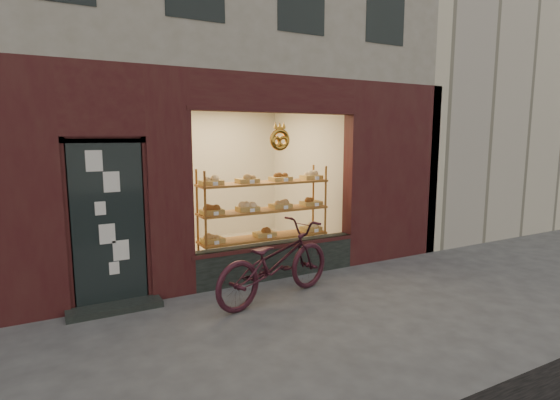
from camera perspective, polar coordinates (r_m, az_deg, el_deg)
ground at (r=5.11m, az=6.62°, el=-17.28°), size 90.00×90.00×0.00m
neighbor_right at (r=15.54m, az=25.33°, el=16.10°), size 12.00×7.00×9.00m
display_shelf at (r=7.16m, az=-2.05°, el=-2.40°), size 2.20×0.45×1.70m
bicycle at (r=5.95m, az=-0.64°, el=-8.08°), size 2.09×1.19×1.04m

